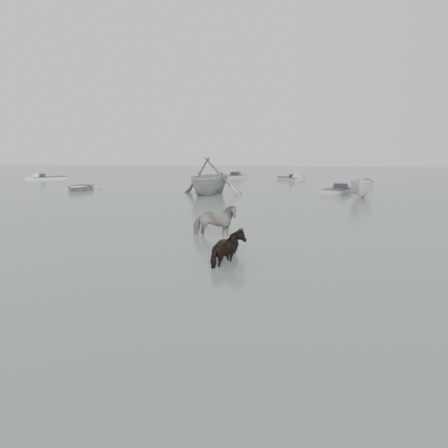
{
  "coord_description": "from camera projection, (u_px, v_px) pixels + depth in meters",
  "views": [
    {
      "loc": [
        2.44,
        -15.57,
        3.98
      ],
      "look_at": [
        0.34,
        0.75,
        1.0
      ],
      "focal_mm": 35.0,
      "sensor_mm": 36.0,
      "label": 1
    }
  ],
  "objects": [
    {
      "name": "rowboat_lead",
      "position": [
        80.0,
        185.0,
        38.95
      ],
      "size": [
        3.29,
        4.4,
        0.87
      ],
      "primitive_type": "imported",
      "rotation": [
        0.0,
        0.0,
        0.07
      ],
      "color": "silver",
      "rests_on": "ground"
    },
    {
      "name": "pony_pinto",
      "position": [
        215.0,
        216.0,
        19.4
      ],
      "size": [
        2.09,
        1.01,
        1.74
      ],
      "primitive_type": "imported",
      "rotation": [
        0.0,
        0.0,
        1.53
      ],
      "color": "black",
      "rests_on": "ground"
    },
    {
      "name": "boat_small",
      "position": [
        362.0,
        187.0,
        33.33
      ],
      "size": [
        2.72,
        4.63,
        1.68
      ],
      "primitive_type": "imported",
      "rotation": [
        0.0,
        0.0,
        -0.26
      ],
      "color": "silver",
      "rests_on": "ground"
    },
    {
      "name": "skiff_outer",
      "position": [
        49.0,
        177.0,
        50.75
      ],
      "size": [
        5.34,
        4.63,
        0.75
      ],
      "primitive_type": null,
      "rotation": [
        0.0,
        0.0,
        3.8
      ],
      "color": "beige",
      "rests_on": "ground"
    },
    {
      "name": "ground",
      "position": [
        212.0,
        254.0,
        16.21
      ],
      "size": [
        140.0,
        140.0,
        0.0
      ],
      "primitive_type": "plane",
      "color": "#52625D",
      "rests_on": "ground"
    },
    {
      "name": "rowboat_trail",
      "position": [
        210.0,
        175.0,
        35.47
      ],
      "size": [
        6.85,
        7.37,
        3.19
      ],
      "primitive_type": "imported",
      "rotation": [
        0.0,
        0.0,
        2.82
      ],
      "color": "gray",
      "rests_on": "ground"
    },
    {
      "name": "skiff_far",
      "position": [
        230.0,
        175.0,
        53.1
      ],
      "size": [
        5.22,
        5.48,
        0.75
      ],
      "primitive_type": null,
      "rotation": [
        0.0,
        0.0,
        0.83
      ],
      "color": "gray",
      "rests_on": "ground"
    },
    {
      "name": "pony_dark",
      "position": [
        229.0,
        244.0,
        14.74
      ],
      "size": [
        1.27,
        1.46,
        1.39
      ],
      "primitive_type": "imported",
      "rotation": [
        0.0,
        0.0,
        1.64
      ],
      "color": "black",
      "rests_on": "ground"
    },
    {
      "name": "skiff_mid",
      "position": [
        291.0,
        177.0,
        50.15
      ],
      "size": [
        4.07,
        4.79,
        0.75
      ],
      "primitive_type": null,
      "rotation": [
        0.0,
        0.0,
        -0.95
      ],
      "color": "gray",
      "rests_on": "ground"
    },
    {
      "name": "pony_black",
      "position": [
        231.0,
        237.0,
        16.15
      ],
      "size": [
        1.31,
        1.21,
        1.28
      ],
      "primitive_type": "imported",
      "rotation": [
        0.0,
        0.0,
        1.73
      ],
      "color": "black",
      "rests_on": "ground"
    },
    {
      "name": "skiff_port",
      "position": [
        338.0,
        188.0,
        36.96
      ],
      "size": [
        3.53,
        5.05,
        0.75
      ],
      "primitive_type": null,
      "rotation": [
        0.0,
        0.0,
        1.12
      ],
      "color": "#A0A2A0",
      "rests_on": "ground"
    }
  ]
}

